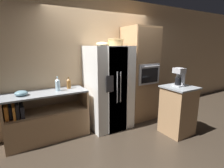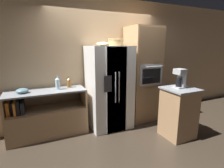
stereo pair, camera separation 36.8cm
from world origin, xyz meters
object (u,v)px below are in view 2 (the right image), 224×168
(mixing_bowl, at_px, (22,91))
(bottle_short, at_px, (69,82))
(refrigerator, at_px, (109,87))
(bottle_tall, at_px, (58,83))
(fruit_bowl, at_px, (103,44))
(coffee_maker, at_px, (180,77))
(wall_oven, at_px, (142,74))
(wicker_basket, at_px, (116,42))

(mixing_bowl, bearing_deg, bottle_short, 5.69)
(bottle_short, bearing_deg, refrigerator, -12.66)
(bottle_tall, distance_m, bottle_short, 0.25)
(fruit_bowl, xyz_separation_m, bottle_short, (-0.71, 0.12, -0.77))
(refrigerator, height_order, coffee_maker, refrigerator)
(fruit_bowl, bearing_deg, coffee_maker, -41.71)
(bottle_short, height_order, coffee_maker, coffee_maker)
(wall_oven, distance_m, fruit_bowl, 1.21)
(wall_oven, height_order, wicker_basket, wall_oven)
(refrigerator, bearing_deg, wicker_basket, -29.31)
(wicker_basket, bearing_deg, bottle_short, 164.83)
(wicker_basket, bearing_deg, fruit_bowl, 150.57)
(wicker_basket, xyz_separation_m, fruit_bowl, (-0.23, 0.13, -0.03))
(mixing_bowl, relative_size, coffee_maker, 0.60)
(bottle_tall, height_order, mixing_bowl, bottle_tall)
(wall_oven, height_order, bottle_tall, wall_oven)
(refrigerator, relative_size, wicker_basket, 5.40)
(wall_oven, xyz_separation_m, wicker_basket, (-0.76, -0.13, 0.74))
(wall_oven, height_order, coffee_maker, wall_oven)
(fruit_bowl, xyz_separation_m, bottle_tall, (-0.94, 0.05, -0.75))
(mixing_bowl, bearing_deg, coffee_maker, -21.36)
(fruit_bowl, height_order, bottle_short, fruit_bowl)
(wicker_basket, distance_m, fruit_bowl, 0.27)
(refrigerator, relative_size, bottle_short, 7.65)
(mixing_bowl, bearing_deg, fruit_bowl, -1.39)
(refrigerator, height_order, fruit_bowl, fruit_bowl)
(wall_oven, relative_size, coffee_maker, 6.08)
(coffee_maker, bearing_deg, bottle_tall, 152.85)
(fruit_bowl, distance_m, bottle_short, 1.05)
(refrigerator, bearing_deg, mixing_bowl, 176.70)
(wall_oven, bearing_deg, refrigerator, -176.17)
(fruit_bowl, bearing_deg, bottle_short, 170.09)
(wicker_basket, relative_size, bottle_tall, 1.18)
(bottle_tall, bearing_deg, wicker_basket, -8.65)
(wicker_basket, height_order, mixing_bowl, wicker_basket)
(coffee_maker, bearing_deg, refrigerator, 137.29)
(wicker_basket, distance_m, coffee_maker, 1.44)
(refrigerator, bearing_deg, coffee_maker, -42.71)
(wicker_basket, height_order, coffee_maker, wicker_basket)
(coffee_maker, bearing_deg, bottle_short, 148.27)
(wicker_basket, distance_m, bottle_short, 1.26)
(wall_oven, bearing_deg, fruit_bowl, -179.94)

